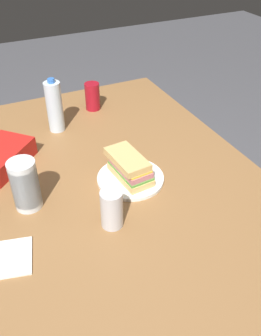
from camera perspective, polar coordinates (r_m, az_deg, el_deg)
ground_plane at (r=1.82m, az=-2.73°, el=-19.95°), size 8.00×8.00×0.00m
dining_table at (r=1.33m, az=-3.53°, el=-4.49°), size 1.42×1.04×0.74m
paper_plate at (r=1.26m, az=-0.00°, el=-1.60°), size 0.23×0.23×0.01m
sandwich at (r=1.23m, az=-0.16°, el=0.17°), size 0.19×0.11×0.08m
soda_can_red at (r=1.68m, az=-5.92°, el=10.99°), size 0.07×0.07×0.12m
chip_bag at (r=1.39m, az=-19.47°, el=1.56°), size 0.27×0.27×0.07m
water_bottle_tall at (r=1.52m, az=-11.70°, el=9.31°), size 0.06×0.06×0.22m
plastic_cup_stack at (r=1.15m, az=-16.02°, el=-2.53°), size 0.08×0.08×0.17m
soda_can_silver at (r=1.06m, az=-2.92°, el=-6.34°), size 0.07×0.07×0.12m
paper_napkin at (r=1.07m, az=-18.58°, el=-13.16°), size 0.16×0.16×0.01m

